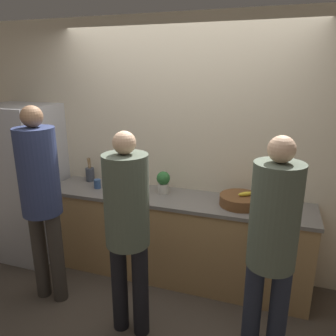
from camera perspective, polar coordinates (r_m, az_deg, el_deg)
The scene contains 12 objects.
ground_plane at distance 3.42m, azimuth -0.75°, elevation -20.84°, with size 14.00×14.00×0.00m, color #4C4238.
wall_back at distance 3.38m, azimuth 2.57°, elevation 3.27°, with size 5.20×0.06×2.60m.
counter at distance 3.44m, azimuth 1.07°, elevation -11.80°, with size 2.66×0.58×0.88m.
refrigerator at distance 4.04m, azimuth -23.65°, elevation -2.30°, with size 0.74×0.72×1.73m.
person_left at distance 3.05m, azimuth -21.31°, elevation -3.70°, with size 0.34×0.34×1.81m.
person_center at distance 2.52m, azimuth -7.11°, elevation -9.15°, with size 0.34×0.34×1.68m.
person_right at distance 2.32m, azimuth 17.69°, elevation -12.02°, with size 0.32×0.32×1.71m.
fruit_bowl at distance 3.10m, azimuth 12.46°, elevation -5.49°, with size 0.38×0.38×0.14m.
utensil_crock at distance 3.78m, azimuth -13.42°, elevation -1.02°, with size 0.10×0.10×0.27m.
bottle_red at distance 3.32m, azimuth -9.21°, elevation -3.62°, with size 0.06×0.06×0.15m.
cup_blue at distance 3.54m, azimuth -12.20°, elevation -2.70°, with size 0.07×0.07×0.10m.
potted_plant at distance 3.30m, azimuth -0.82°, elevation -2.35°, with size 0.14×0.14×0.23m.
Camera 1 is at (0.91, -2.55, 2.09)m, focal length 35.00 mm.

